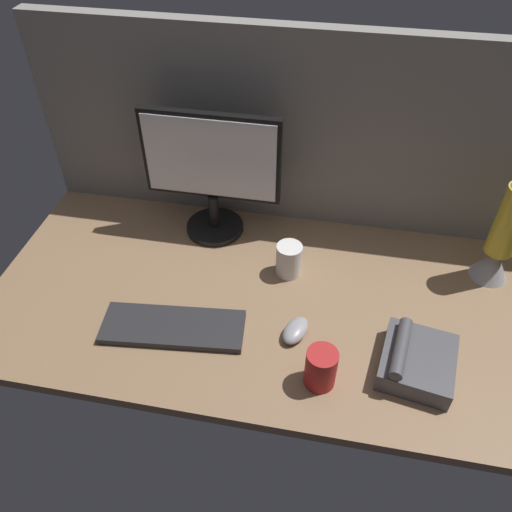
# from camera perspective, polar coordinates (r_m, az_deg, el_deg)

# --- Properties ---
(ground_plane) EXTENTS (1.80, 0.80, 0.03)m
(ground_plane) POSITION_cam_1_polar(r_m,az_deg,el_deg) (1.44, 6.25, -5.20)
(ground_plane) COLOR #8C6B4C
(cubicle_wall_back) EXTENTS (1.80, 0.05, 0.60)m
(cubicle_wall_back) POSITION_cam_1_polar(r_m,az_deg,el_deg) (1.54, 8.68, 13.18)
(cubicle_wall_back) COLOR gray
(cubicle_wall_back) RESTS_ON ground_plane
(monitor) EXTENTS (0.41, 0.18, 0.40)m
(monitor) POSITION_cam_1_polar(r_m,az_deg,el_deg) (1.52, -4.98, 9.55)
(monitor) COLOR black
(monitor) RESTS_ON ground_plane
(keyboard) EXTENTS (0.38, 0.17, 0.02)m
(keyboard) POSITION_cam_1_polar(r_m,az_deg,el_deg) (1.36, -9.22, -7.83)
(keyboard) COLOR #262628
(keyboard) RESTS_ON ground_plane
(mouse) EXTENTS (0.08, 0.11, 0.03)m
(mouse) POSITION_cam_1_polar(r_m,az_deg,el_deg) (1.33, 4.42, -8.27)
(mouse) COLOR #99999E
(mouse) RESTS_ON ground_plane
(mug_red_plastic) EXTENTS (0.07, 0.07, 0.11)m
(mug_red_plastic) POSITION_cam_1_polar(r_m,az_deg,el_deg) (1.23, 7.24, -12.28)
(mug_red_plastic) COLOR red
(mug_red_plastic) RESTS_ON ground_plane
(mug_ceramic_white) EXTENTS (0.07, 0.07, 0.10)m
(mug_ceramic_white) POSITION_cam_1_polar(r_m,az_deg,el_deg) (1.47, 3.68, -0.41)
(mug_ceramic_white) COLOR white
(mug_ceramic_white) RESTS_ON ground_plane
(lava_lamp) EXTENTS (0.11, 0.11, 0.35)m
(lava_lamp) POSITION_cam_1_polar(r_m,az_deg,el_deg) (1.54, 25.86, 1.88)
(lava_lamp) COLOR #A5A5AD
(lava_lamp) RESTS_ON ground_plane
(desk_phone) EXTENTS (0.20, 0.22, 0.09)m
(desk_phone) POSITION_cam_1_polar(r_m,az_deg,el_deg) (1.31, 17.39, -11.08)
(desk_phone) COLOR #4C4C51
(desk_phone) RESTS_ON ground_plane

